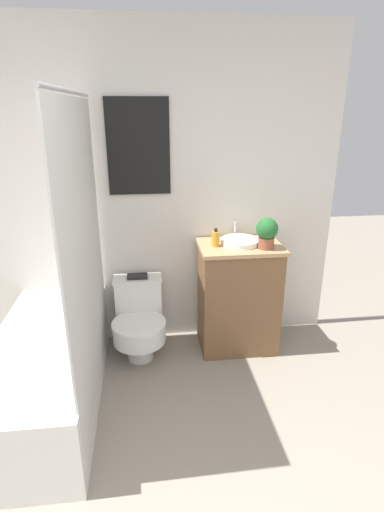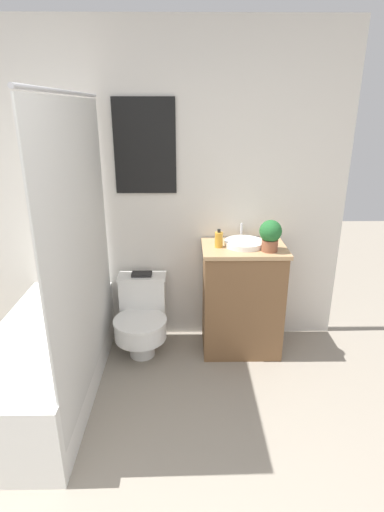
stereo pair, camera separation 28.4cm
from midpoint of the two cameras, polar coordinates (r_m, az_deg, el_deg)
name	(u,v)px [view 1 (the left image)]	position (r m, az deg, el deg)	size (l,w,h in m)	color
wall_back	(146,194)	(3.20, -9.11, 8.77)	(3.06, 0.07, 2.50)	silver
shower_area	(50,365)	(2.93, -22.40, -14.28)	(0.66, 1.57, 1.98)	white
toilet	(139,319)	(3.25, -10.10, -8.97)	(0.42, 0.55, 0.62)	white
vanity	(238,297)	(3.26, 4.12, -5.87)	(0.64, 0.45, 0.90)	brown
sink	(240,241)	(3.10, 4.26, 2.05)	(0.30, 0.34, 0.13)	white
soap_bottle	(216,239)	(3.03, 0.73, 2.45)	(0.06, 0.06, 0.14)	gold
potted_plant	(267,232)	(2.99, 7.99, 3.39)	(0.16, 0.16, 0.24)	brown
book_on_tank	(137,276)	(3.23, -10.33, -2.93)	(0.16, 0.09, 0.02)	black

